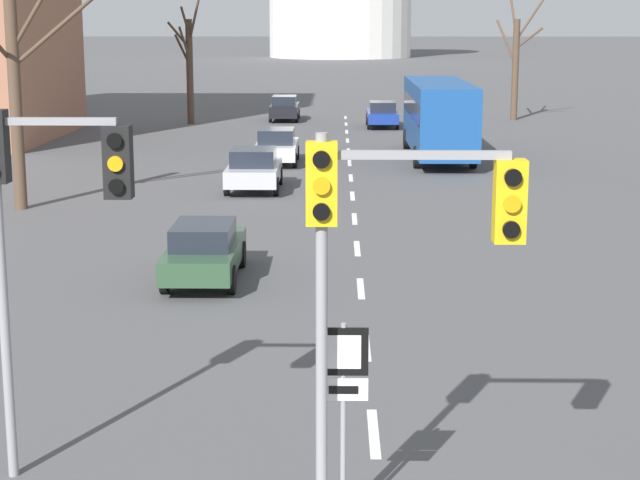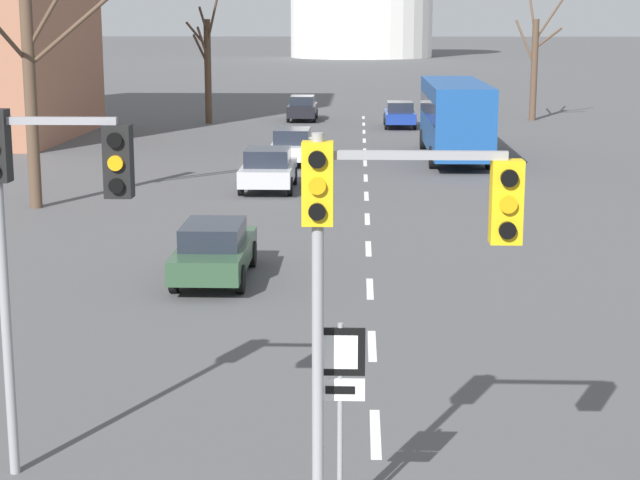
% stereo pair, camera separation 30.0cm
% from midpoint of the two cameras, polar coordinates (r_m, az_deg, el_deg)
% --- Properties ---
extents(lane_stripe_1, '(0.16, 2.00, 0.01)m').
position_cam_midpoint_polar(lane_stripe_1, '(16.67, 2.36, -10.24)').
color(lane_stripe_1, silver).
rests_on(lane_stripe_1, ground_plane).
extents(lane_stripe_2, '(0.16, 2.00, 0.01)m').
position_cam_midpoint_polar(lane_stripe_2, '(20.91, 2.05, -5.63)').
color(lane_stripe_2, silver).
rests_on(lane_stripe_2, ground_plane).
extents(lane_stripe_3, '(0.16, 2.00, 0.01)m').
position_cam_midpoint_polar(lane_stripe_3, '(25.24, 1.85, -2.59)').
color(lane_stripe_3, silver).
rests_on(lane_stripe_3, ground_plane).
extents(lane_stripe_4, '(0.16, 2.00, 0.01)m').
position_cam_midpoint_polar(lane_stripe_4, '(29.62, 1.70, -0.45)').
color(lane_stripe_4, silver).
rests_on(lane_stripe_4, ground_plane).
extents(lane_stripe_5, '(0.16, 2.00, 0.01)m').
position_cam_midpoint_polar(lane_stripe_5, '(34.04, 1.60, 1.14)').
color(lane_stripe_5, silver).
rests_on(lane_stripe_5, ground_plane).
extents(lane_stripe_6, '(0.16, 2.00, 0.01)m').
position_cam_midpoint_polar(lane_stripe_6, '(38.47, 1.52, 2.37)').
color(lane_stripe_6, silver).
rests_on(lane_stripe_6, ground_plane).
extents(lane_stripe_7, '(0.16, 2.00, 0.01)m').
position_cam_midpoint_polar(lane_stripe_7, '(42.92, 1.46, 3.34)').
color(lane_stripe_7, silver).
rests_on(lane_stripe_7, ground_plane).
extents(lane_stripe_8, '(0.16, 2.00, 0.01)m').
position_cam_midpoint_polar(lane_stripe_8, '(47.37, 1.40, 4.13)').
color(lane_stripe_8, silver).
rests_on(lane_stripe_8, ground_plane).
extents(lane_stripe_9, '(0.16, 2.00, 0.01)m').
position_cam_midpoint_polar(lane_stripe_9, '(51.84, 1.36, 4.78)').
color(lane_stripe_9, silver).
rests_on(lane_stripe_9, ground_plane).
extents(lane_stripe_10, '(0.16, 2.00, 0.01)m').
position_cam_midpoint_polar(lane_stripe_10, '(56.31, 1.32, 5.33)').
color(lane_stripe_10, silver).
rests_on(lane_stripe_10, ground_plane).
extents(lane_stripe_11, '(0.16, 2.00, 0.01)m').
position_cam_midpoint_polar(lane_stripe_11, '(60.78, 1.29, 5.80)').
color(lane_stripe_11, silver).
rests_on(lane_stripe_11, ground_plane).
extents(lane_stripe_12, '(0.16, 2.00, 0.01)m').
position_cam_midpoint_polar(lane_stripe_12, '(65.26, 1.26, 6.20)').
color(lane_stripe_12, silver).
rests_on(lane_stripe_12, ground_plane).
extents(lane_stripe_13, '(0.16, 2.00, 0.01)m').
position_cam_midpoint_polar(lane_stripe_13, '(69.74, 1.24, 6.55)').
color(lane_stripe_13, silver).
rests_on(lane_stripe_13, ground_plane).
extents(traffic_signal_centre_tall, '(2.51, 0.34, 4.97)m').
position_cam_midpoint_polar(traffic_signal_centre_tall, '(12.32, 2.90, 0.22)').
color(traffic_signal_centre_tall, gray).
rests_on(traffic_signal_centre_tall, ground_plane).
extents(traffic_signal_near_left, '(1.98, 0.34, 5.18)m').
position_cam_midpoint_polar(traffic_signal_near_left, '(14.59, -15.34, 2.20)').
color(traffic_signal_near_left, gray).
rests_on(traffic_signal_near_left, ground_plane).
extents(route_sign_post, '(0.60, 0.08, 2.65)m').
position_cam_midpoint_polar(route_sign_post, '(13.11, 0.60, -7.99)').
color(route_sign_post, gray).
rests_on(route_sign_post, ground_plane).
extents(sedan_near_left, '(1.86, 4.42, 1.56)m').
position_cam_midpoint_polar(sedan_near_left, '(47.11, -2.51, 5.04)').
color(sedan_near_left, silver).
rests_on(sedan_near_left, ground_plane).
extents(sedan_near_right, '(1.96, 4.28, 1.57)m').
position_cam_midpoint_polar(sedan_near_right, '(39.73, -3.76, 3.81)').
color(sedan_near_right, '#B7B7BC').
rests_on(sedan_near_right, ground_plane).
extents(sedan_mid_centre, '(1.83, 4.43, 1.52)m').
position_cam_midpoint_polar(sedan_mid_centre, '(63.31, 3.20, 6.73)').
color(sedan_mid_centre, navy).
rests_on(sedan_mid_centre, ground_plane).
extents(sedan_far_left, '(1.81, 4.53, 1.56)m').
position_cam_midpoint_polar(sedan_far_left, '(67.59, -2.03, 7.06)').
color(sedan_far_left, black).
rests_on(sedan_far_left, ground_plane).
extents(sedan_far_right, '(1.73, 4.42, 1.43)m').
position_cam_midpoint_polar(sedan_far_right, '(26.04, -6.51, -0.54)').
color(sedan_far_right, '#2D4C33').
rests_on(sedan_far_right, ground_plane).
extents(city_bus, '(2.66, 10.80, 3.48)m').
position_cam_midpoint_polar(city_bus, '(48.96, 6.17, 6.72)').
color(city_bus, '#19478C').
rests_on(city_bus, ground_plane).
extents(bare_tree_left_near, '(2.08, 2.05, 7.59)m').
position_cam_midpoint_polar(bare_tree_left_near, '(65.84, -7.13, 9.26)').
color(bare_tree_left_near, brown).
rests_on(bare_tree_left_near, ground_plane).
extents(bare_tree_left_far, '(3.41, 3.62, 7.65)m').
position_cam_midpoint_polar(bare_tree_left_far, '(36.77, -16.09, 7.47)').
color(bare_tree_left_far, brown).
rests_on(bare_tree_left_far, ground_plane).
extents(bare_tree_right_far, '(2.94, 1.91, 7.89)m').
position_cam_midpoint_polar(bare_tree_right_far, '(68.97, 10.29, 9.32)').
color(bare_tree_right_far, brown).
rests_on(bare_tree_right_far, ground_plane).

